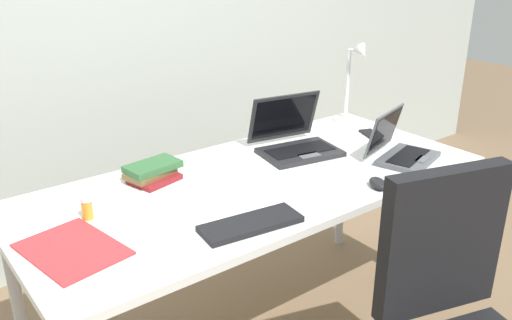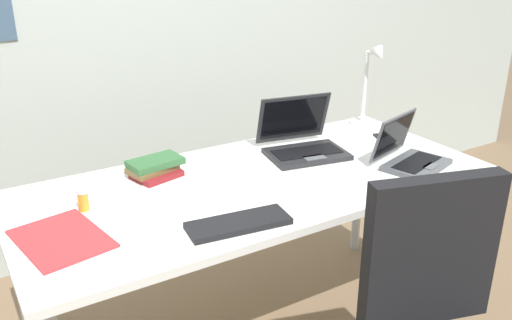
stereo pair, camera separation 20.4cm
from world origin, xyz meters
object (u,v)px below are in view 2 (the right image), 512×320
at_px(laptop_front_left, 409,155).
at_px(pill_bottle, 83,199).
at_px(desk_lamp, 370,86).
at_px(paper_folder_near_mouse, 61,239).
at_px(book_stack, 155,168).
at_px(laptop_front_right, 302,142).
at_px(cell_phone, 385,139).
at_px(computer_mouse, 378,189).
at_px(external_keyboard, 239,223).

distance_m(laptop_front_left, pill_bottle, 1.26).
height_order(desk_lamp, paper_folder_near_mouse, desk_lamp).
relative_size(laptop_front_left, book_stack, 1.46).
xyz_separation_m(laptop_front_left, laptop_front_right, (-0.29, 0.33, 0.01)).
height_order(laptop_front_left, cell_phone, laptop_front_left).
bearing_deg(pill_bottle, desk_lamp, 7.75).
bearing_deg(computer_mouse, external_keyboard, -161.36).
xyz_separation_m(computer_mouse, cell_phone, (0.42, 0.40, -0.01)).
xyz_separation_m(external_keyboard, cell_phone, (0.97, 0.36, -0.01)).
xyz_separation_m(computer_mouse, paper_folder_near_mouse, (-1.05, 0.25, -0.01)).
xyz_separation_m(book_stack, paper_folder_near_mouse, (-0.42, -0.31, -0.03)).
xyz_separation_m(external_keyboard, paper_folder_near_mouse, (-0.50, 0.20, -0.01)).
bearing_deg(desk_lamp, cell_phone, -108.72).
height_order(laptop_front_left, paper_folder_near_mouse, laptop_front_left).
relative_size(desk_lamp, computer_mouse, 4.17).
bearing_deg(desk_lamp, paper_folder_near_mouse, -167.00).
relative_size(cell_phone, paper_folder_near_mouse, 0.44).
bearing_deg(book_stack, pill_bottle, -154.50).
xyz_separation_m(cell_phone, pill_bottle, (-1.36, 0.01, 0.04)).
bearing_deg(pill_bottle, computer_mouse, -23.59).
bearing_deg(paper_folder_near_mouse, external_keyboard, -21.95).
height_order(computer_mouse, cell_phone, computer_mouse).
distance_m(laptop_front_right, book_stack, 0.64).
height_order(pill_bottle, book_stack, pill_bottle).
bearing_deg(book_stack, desk_lamp, 2.34).
height_order(computer_mouse, paper_folder_near_mouse, computer_mouse).
bearing_deg(cell_phone, laptop_front_left, -95.68).
height_order(laptop_front_left, computer_mouse, laptop_front_left).
xyz_separation_m(laptop_front_left, computer_mouse, (-0.29, -0.13, -0.02)).
distance_m(cell_phone, pill_bottle, 1.36).
bearing_deg(book_stack, laptop_front_right, -8.36).
relative_size(computer_mouse, paper_folder_near_mouse, 0.31).
xyz_separation_m(external_keyboard, computer_mouse, (0.55, -0.05, 0.01)).
xyz_separation_m(laptop_front_right, book_stack, (-0.63, 0.09, -0.01)).
bearing_deg(laptop_front_right, book_stack, 171.64).
bearing_deg(laptop_front_left, pill_bottle, 167.31).
distance_m(laptop_front_left, computer_mouse, 0.32).
distance_m(laptop_front_right, external_keyboard, 0.69).
xyz_separation_m(laptop_front_left, book_stack, (-0.92, 0.43, -0.01)).
bearing_deg(desk_lamp, external_keyboard, -151.67).
xyz_separation_m(laptop_front_right, external_keyboard, (-0.55, -0.42, -0.04)).
bearing_deg(laptop_front_right, desk_lamp, 15.83).
xyz_separation_m(desk_lamp, paper_folder_near_mouse, (-1.54, -0.36, -0.19)).
xyz_separation_m(external_keyboard, book_stack, (-0.08, 0.51, 0.02)).
bearing_deg(computer_mouse, book_stack, 161.80).
bearing_deg(book_stack, laptop_front_left, -24.88).
bearing_deg(external_keyboard, paper_folder_near_mouse, 165.19).
xyz_separation_m(cell_phone, paper_folder_near_mouse, (-1.47, -0.15, -0.00)).
xyz_separation_m(desk_lamp, laptop_front_right, (-0.49, -0.14, -0.15)).
distance_m(external_keyboard, book_stack, 0.52).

